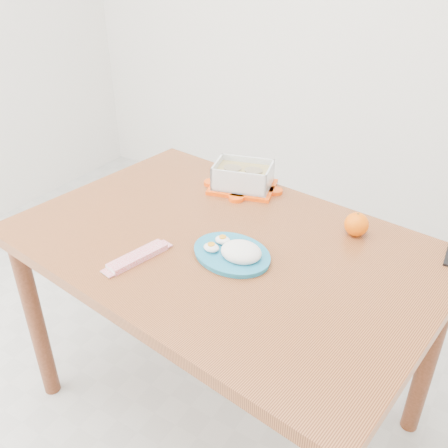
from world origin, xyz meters
The scene contains 6 objects.
ground centered at (0.00, 0.00, 0.00)m, with size 3.50×3.50×0.00m, color #B7B7B2.
dining_table centered at (0.20, 0.16, 0.66)m, with size 1.37×1.00×0.75m.
food_container centered at (0.08, 0.50, 0.80)m, with size 0.27×0.23×0.10m.
orange_fruit centered at (0.53, 0.41, 0.79)m, with size 0.07×0.07×0.07m, color #FF4C05.
rice_plate centered at (0.28, 0.11, 0.77)m, with size 0.29×0.29×0.07m.
candy_bar centered at (0.05, -0.05, 0.76)m, with size 0.19×0.05×0.02m, color red.
Camera 1 is at (0.88, -0.91, 1.57)m, focal length 40.00 mm.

